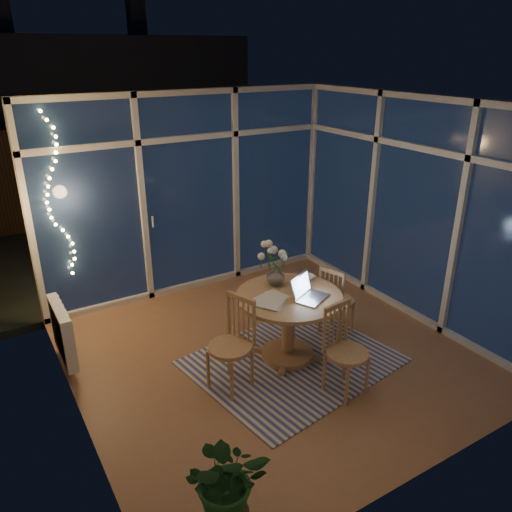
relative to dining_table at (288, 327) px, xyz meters
name	(u,v)px	position (x,y,z in m)	size (l,w,h in m)	color
floor	(271,353)	(-0.11, 0.15, -0.37)	(4.00, 4.00, 0.00)	#946140
ceiling	(275,104)	(-0.11, 0.15, 2.23)	(4.00, 4.00, 0.00)	white
wall_back	(189,194)	(-0.11, 2.15, 0.93)	(4.00, 0.04, 2.60)	silver
wall_front	(436,333)	(-0.11, -1.85, 0.93)	(4.00, 0.04, 2.60)	silver
wall_left	(61,288)	(-2.11, 0.15, 0.93)	(0.04, 4.00, 2.60)	silver
wall_right	(416,209)	(1.89, 0.15, 0.93)	(0.04, 4.00, 2.60)	silver
window_wall_back	(191,195)	(-0.11, 2.11, 0.93)	(4.00, 0.10, 2.60)	silver
window_wall_right	(413,210)	(1.85, 0.15, 0.93)	(0.10, 4.00, 2.60)	silver
radiator	(62,332)	(-2.05, 1.05, 0.03)	(0.10, 0.70, 0.58)	silver
fairy_lights	(56,197)	(-1.76, 2.03, 1.15)	(0.24, 0.10, 1.85)	#FDD765
garden_patio	(153,222)	(0.39, 5.15, -0.43)	(12.00, 6.00, 0.10)	black
garden_fence	(114,171)	(-0.11, 5.65, 0.53)	(11.00, 0.08, 1.80)	#371D14
neighbour_roof	(83,88)	(0.19, 8.65, 1.83)	(7.00, 3.00, 2.20)	#2D3037
garden_shrubs	(106,234)	(-0.91, 3.55, 0.08)	(0.90, 0.90, 0.90)	black
rug	(293,361)	(0.00, -0.10, -0.37)	(1.99, 1.59, 0.01)	beige
dining_table	(288,327)	(0.00, 0.00, 0.00)	(1.09, 1.09, 0.74)	#916041
chair_left	(230,345)	(-0.76, -0.13, 0.10)	(0.44, 0.44, 0.94)	#916041
chair_right	(337,299)	(0.76, 0.13, 0.06)	(0.40, 0.40, 0.86)	#916041
chair_front	(347,351)	(0.14, -0.76, 0.08)	(0.42, 0.42, 0.91)	#916041
laptop	(312,287)	(0.15, -0.18, 0.50)	(0.35, 0.29, 0.25)	silver
flower_vase	(276,276)	(0.01, 0.27, 0.48)	(0.20, 0.20, 0.21)	silver
bowl	(307,277)	(0.39, 0.21, 0.39)	(0.15, 0.15, 0.04)	silver
newspapers	(272,300)	(-0.22, -0.01, 0.38)	(0.34, 0.26, 0.02)	silver
phone	(301,293)	(0.12, -0.04, 0.38)	(0.11, 0.06, 0.01)	black
potted_plant	(228,487)	(-1.51, -1.50, 0.01)	(0.54, 0.47, 0.76)	#1A4920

